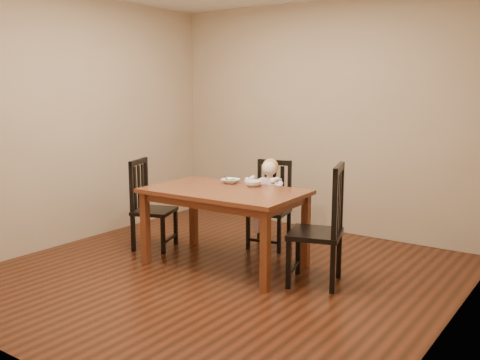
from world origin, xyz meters
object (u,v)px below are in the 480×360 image
Objects in this scene: chair_child at (271,206)px; chair_left at (150,206)px; bowl_veg at (253,183)px; bowl_peas at (231,181)px; toddler at (269,195)px; chair_right at (322,227)px; dining_table at (225,198)px.

chair_left is at bearing 25.43° from chair_child.
chair_child is at bearing 107.08° from chair_left.
chair_child reaches higher than bowl_veg.
chair_child is 0.62m from bowl_peas.
toddler is at bearing 90.00° from chair_child.
chair_right reaches higher than chair_left.
toddler is (0.01, -0.05, 0.13)m from chair_child.
bowl_veg is at bearing 89.50° from toddler.
chair_child is 1.30m from chair_left.
chair_left is 5.25× the size of bowl_peas.
bowl_peas is (-0.18, -0.45, 0.19)m from toddler.
chair_left reaches higher than toddler.
toddler is at bearing 87.44° from dining_table.
chair_right is at bearing 132.81° from toddler.
dining_table is 2.98× the size of toddler.
chair_right is (2.00, 0.07, 0.05)m from chair_left.
chair_child is at bearing 88.30° from dining_table.
bowl_veg is at bearing 58.60° from chair_right.
dining_table is at bearing 77.17° from chair_right.
chair_left is 1.28m from toddler.
chair_child is at bearing -90.00° from toddler.
bowl_veg is at bearing -1.23° from bowl_peas.
chair_child is 1.82× the size of toddler.
chair_child reaches higher than dining_table.
chair_left is 1.87× the size of toddler.
chair_right is at bearing 131.28° from chair_child.
dining_table is 8.39× the size of bowl_peas.
chair_left is at bearing 23.51° from toddler.
chair_left reaches higher than dining_table.
dining_table is 1.60× the size of chair_left.
chair_right reaches higher than dining_table.
chair_left is at bearing 74.76° from chair_right.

